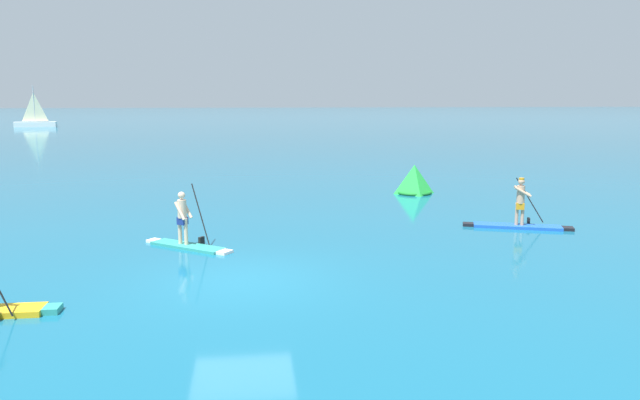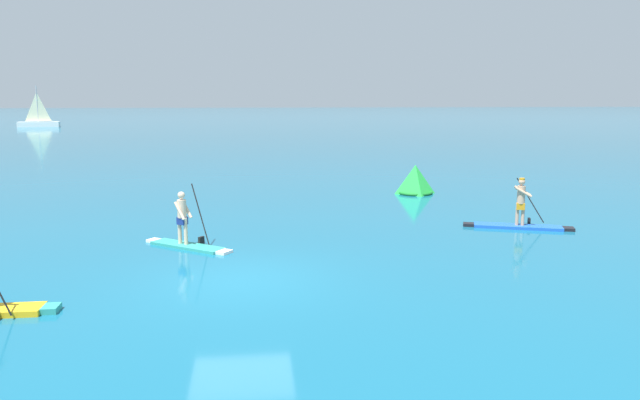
% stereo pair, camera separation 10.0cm
% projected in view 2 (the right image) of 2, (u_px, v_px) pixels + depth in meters
% --- Properties ---
extents(ground, '(440.00, 440.00, 0.00)m').
position_uv_depth(ground, '(240.00, 280.00, 14.53)').
color(ground, '#145B7A').
extents(paddleboarder_mid_center, '(2.67, 2.14, 1.90)m').
position_uv_depth(paddleboarder_mid_center, '(186.00, 234.00, 17.66)').
color(paddleboarder_mid_center, teal).
rests_on(paddleboarder_mid_center, ground).
extents(paddleboarder_far_right, '(3.50, 1.53, 1.74)m').
position_uv_depth(paddleboarder_far_right, '(519.00, 218.00, 20.21)').
color(paddleboarder_far_right, blue).
rests_on(paddleboarder_far_right, ground).
extents(race_marker_buoy, '(1.61, 1.61, 1.31)m').
position_uv_depth(race_marker_buoy, '(415.00, 181.00, 27.35)').
color(race_marker_buoy, green).
rests_on(race_marker_buoy, ground).
extents(sailboat_left_horizon, '(5.68, 2.10, 5.88)m').
position_uv_depth(sailboat_left_horizon, '(39.00, 122.00, 86.58)').
color(sailboat_left_horizon, white).
rests_on(sailboat_left_horizon, ground).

